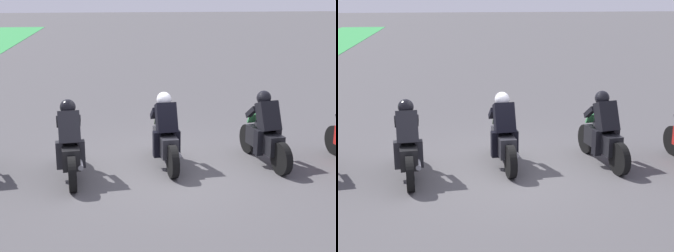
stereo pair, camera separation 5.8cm
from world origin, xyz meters
The scene contains 4 objects.
ground_plane centered at (0.00, 0.00, 0.00)m, with size 120.00×120.00×0.00m, color #484649.
rider_lane_b centered at (0.12, -2.07, 0.62)m, with size 2.03×0.64×1.51m.
rider_lane_c centered at (0.19, -0.02, 0.62)m, with size 2.04×0.57×1.51m.
rider_lane_d centered at (-0.28, 1.85, 0.62)m, with size 2.04×0.58×1.51m.
Camera 2 is at (-9.42, 0.87, 3.57)m, focal length 53.30 mm.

